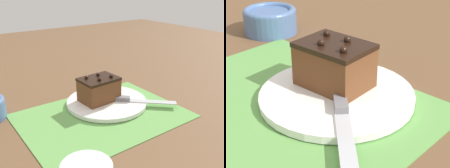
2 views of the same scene
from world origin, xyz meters
TOP-DOWN VIEW (x-y plane):
  - ground_plane at (0.00, 0.00)m, footprint 3.00×3.00m
  - placemat_woven at (0.00, 0.00)m, footprint 0.46×0.34m
  - cake_plate at (-0.05, -0.05)m, footprint 0.25×0.25m
  - chocolate_cake at (-0.03, -0.07)m, footprint 0.12×0.09m
  - serving_knife at (-0.11, -0.01)m, footprint 0.17×0.16m

SIDE VIEW (x-z plane):
  - ground_plane at x=0.00m, z-range 0.00..0.00m
  - placemat_woven at x=0.00m, z-range 0.00..0.00m
  - cake_plate at x=-0.05m, z-range 0.00..0.02m
  - serving_knife at x=-0.11m, z-range 0.01..0.03m
  - chocolate_cake at x=-0.03m, z-range 0.01..0.10m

